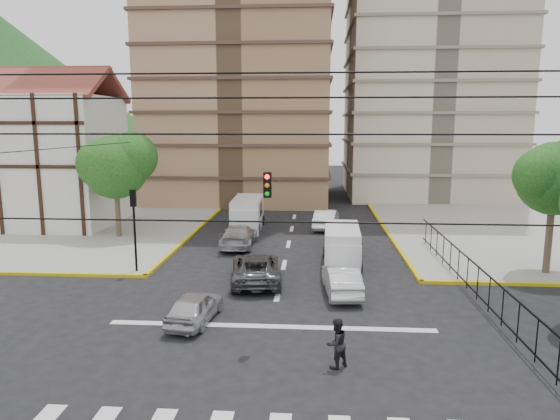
# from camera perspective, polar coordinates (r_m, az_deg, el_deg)

# --- Properties ---
(ground) EXTENTS (160.00, 160.00, 0.00)m
(ground) POSITION_cam_1_polar(r_m,az_deg,el_deg) (19.21, -1.36, -14.55)
(ground) COLOR black
(ground) RESTS_ON ground
(sidewalk_nw) EXTENTS (26.00, 26.00, 0.15)m
(sidewalk_nw) POSITION_cam_1_polar(r_m,az_deg,el_deg) (43.93, -25.71, -1.48)
(sidewalk_nw) COLOR gray
(sidewalk_nw) RESTS_ON ground
(stop_line) EXTENTS (13.00, 0.40, 0.01)m
(stop_line) POSITION_cam_1_polar(r_m,az_deg,el_deg) (20.31, -1.05, -13.15)
(stop_line) COLOR silver
(stop_line) RESTS_ON ground
(tudor_building) EXTENTS (10.80, 8.05, 12.23)m
(tudor_building) POSITION_cam_1_polar(r_m,az_deg,el_deg) (42.82, -25.05, 5.30)
(tudor_building) COLOR silver
(tudor_building) RESTS_ON ground
(park_fence) EXTENTS (0.10, 22.50, 1.66)m
(park_fence) POSITION_cam_1_polar(r_m,az_deg,el_deg) (24.46, 21.52, -9.81)
(park_fence) COLOR black
(park_fence) RESTS_ON ground
(tree_park_c) EXTENTS (4.65, 3.80, 7.25)m
(tree_park_c) POSITION_cam_1_polar(r_m,az_deg,el_deg) (29.35, 29.03, 3.51)
(tree_park_c) COLOR #473828
(tree_park_c) RESTS_ON ground
(tree_tudor) EXTENTS (5.39, 4.40, 7.43)m
(tree_tudor) POSITION_cam_1_polar(r_m,az_deg,el_deg) (36.18, -18.17, 5.02)
(tree_tudor) COLOR #473828
(tree_tudor) RESTS_ON ground
(traffic_light_nw) EXTENTS (0.28, 0.22, 4.40)m
(traffic_light_nw) POSITION_cam_1_polar(r_m,az_deg,el_deg) (27.36, -16.35, -0.73)
(traffic_light_nw) COLOR black
(traffic_light_nw) RESTS_ON ground
(traffic_light_hanging) EXTENTS (18.00, 9.12, 0.92)m
(traffic_light_hanging) POSITION_cam_1_polar(r_m,az_deg,el_deg) (15.61, -2.13, 2.36)
(traffic_light_hanging) COLOR black
(traffic_light_hanging) RESTS_ON ground
(van_right_lane) EXTENTS (2.06, 4.89, 2.17)m
(van_right_lane) POSITION_cam_1_polar(r_m,az_deg,el_deg) (28.31, 7.11, -4.32)
(van_right_lane) COLOR silver
(van_right_lane) RESTS_ON ground
(van_left_lane) EXTENTS (2.22, 5.34, 2.38)m
(van_left_lane) POSITION_cam_1_polar(r_m,az_deg,el_deg) (37.84, -3.78, -0.53)
(van_left_lane) COLOR silver
(van_left_lane) RESTS_ON ground
(car_silver_front_left) EXTENTS (1.94, 3.84, 1.25)m
(car_silver_front_left) POSITION_cam_1_polar(r_m,az_deg,el_deg) (20.82, -9.70, -10.86)
(car_silver_front_left) COLOR #B8B8BD
(car_silver_front_left) RESTS_ON ground
(car_white_front_right) EXTENTS (1.84, 4.32, 1.39)m
(car_white_front_right) POSITION_cam_1_polar(r_m,az_deg,el_deg) (23.88, 7.03, -7.90)
(car_white_front_right) COLOR silver
(car_white_front_right) RESTS_ON ground
(car_grey_mid_left) EXTENTS (3.01, 5.45, 1.44)m
(car_grey_mid_left) POSITION_cam_1_polar(r_m,az_deg,el_deg) (25.51, -2.79, -6.61)
(car_grey_mid_left) COLOR #4E5255
(car_grey_mid_left) RESTS_ON ground
(car_silver_rear_left) EXTENTS (2.14, 5.06, 1.46)m
(car_silver_rear_left) POSITION_cam_1_polar(r_m,az_deg,el_deg) (32.75, -4.76, -2.93)
(car_silver_rear_left) COLOR #A8A7AC
(car_silver_rear_left) RESTS_ON ground
(car_darkgrey_mid_right) EXTENTS (1.69, 4.07, 1.38)m
(car_darkgrey_mid_right) POSITION_cam_1_polar(r_m,az_deg,el_deg) (33.40, 6.66, -2.78)
(car_darkgrey_mid_right) COLOR #27272A
(car_darkgrey_mid_right) RESTS_ON ground
(car_white_rear_right) EXTENTS (2.17, 4.70, 1.49)m
(car_white_rear_right) POSITION_cam_1_polar(r_m,az_deg,el_deg) (38.36, 5.30, -1.03)
(car_white_rear_right) COLOR white
(car_white_rear_right) RESTS_ON ground
(pedestrian_crosswalk) EXTENTS (1.04, 1.01, 1.68)m
(pedestrian_crosswalk) POSITION_cam_1_polar(r_m,az_deg,el_deg) (16.99, 6.44, -14.90)
(pedestrian_crosswalk) COLOR black
(pedestrian_crosswalk) RESTS_ON ground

